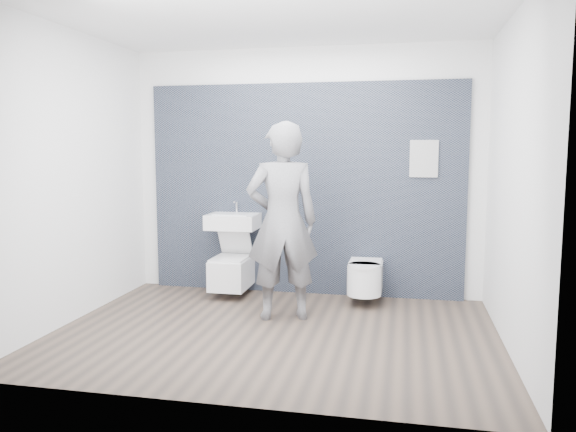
% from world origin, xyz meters
% --- Properties ---
extents(ground, '(4.00, 4.00, 0.00)m').
position_xyz_m(ground, '(0.00, 0.00, 0.00)').
color(ground, '#4E3F34').
rests_on(ground, ground).
extents(room_shell, '(4.00, 4.00, 4.00)m').
position_xyz_m(room_shell, '(0.00, 0.00, 1.74)').
color(room_shell, silver).
rests_on(room_shell, ground).
extents(tile_wall, '(3.60, 0.06, 2.40)m').
position_xyz_m(tile_wall, '(0.00, 1.47, 0.00)').
color(tile_wall, black).
rests_on(tile_wall, ground).
extents(washbasin, '(0.56, 0.42, 0.42)m').
position_xyz_m(washbasin, '(-0.77, 1.23, 0.85)').
color(washbasin, white).
rests_on(washbasin, ground).
extents(toilet_square, '(0.40, 0.57, 0.73)m').
position_xyz_m(toilet_square, '(-0.77, 1.16, 0.29)').
color(toilet_square, white).
rests_on(toilet_square, ground).
extents(toilet_rounded, '(0.36, 0.62, 0.33)m').
position_xyz_m(toilet_rounded, '(0.74, 1.13, 0.29)').
color(toilet_rounded, white).
rests_on(toilet_rounded, ground).
extents(info_placard, '(0.30, 0.03, 0.40)m').
position_xyz_m(info_placard, '(1.33, 1.43, 0.00)').
color(info_placard, silver).
rests_on(info_placard, ground).
extents(visitor, '(0.82, 0.67, 1.93)m').
position_xyz_m(visitor, '(-0.02, 0.45, 0.96)').
color(visitor, slate).
rests_on(visitor, ground).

